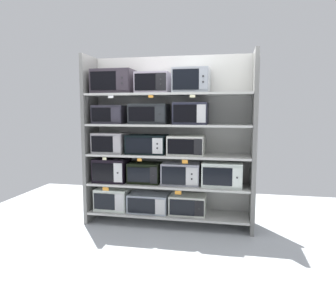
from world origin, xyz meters
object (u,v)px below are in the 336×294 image
(microwave_4, at_px, (145,173))
(microwave_12, at_px, (191,113))
(microwave_8, at_px, (147,144))
(microwave_13, at_px, (114,82))
(microwave_15, at_px, (191,81))
(microwave_14, at_px, (153,83))
(microwave_7, at_px, (111,143))
(microwave_6, at_px, (222,174))
(microwave_5, at_px, (181,174))
(microwave_1, at_px, (149,202))
(microwave_2, at_px, (188,204))
(microwave_9, at_px, (186,145))
(microwave_11, at_px, (149,114))
(microwave_10, at_px, (110,114))
(microwave_0, at_px, (113,199))
(microwave_3, at_px, (112,170))

(microwave_4, xyz_separation_m, microwave_12, (0.66, -0.00, 0.85))
(microwave_8, xyz_separation_m, microwave_12, (0.62, 0.00, 0.44))
(microwave_13, distance_m, microwave_15, 1.11)
(microwave_4, bearing_deg, microwave_13, -179.98)
(microwave_8, height_order, microwave_14, microwave_14)
(microwave_4, distance_m, microwave_15, 1.45)
(microwave_14, bearing_deg, microwave_7, 179.99)
(microwave_12, bearing_deg, microwave_6, 0.03)
(microwave_5, distance_m, microwave_7, 1.12)
(microwave_1, relative_size, microwave_12, 1.25)
(microwave_13, bearing_deg, microwave_6, 0.00)
(microwave_2, height_order, microwave_5, microwave_5)
(microwave_9, xyz_separation_m, microwave_15, (0.06, -0.00, 0.88))
(microwave_6, distance_m, microwave_11, 1.31)
(microwave_1, relative_size, microwave_11, 1.07)
(microwave_2, xyz_separation_m, microwave_11, (-0.55, 0.00, 1.27))
(microwave_2, relative_size, microwave_10, 1.13)
(microwave_9, relative_size, microwave_12, 1.08)
(microwave_6, distance_m, microwave_9, 0.63)
(microwave_14, bearing_deg, microwave_8, -179.94)
(microwave_7, distance_m, microwave_8, 0.54)
(microwave_0, xyz_separation_m, microwave_8, (0.53, -0.00, 0.82))
(microwave_0, relative_size, microwave_6, 0.89)
(microwave_13, bearing_deg, microwave_12, -0.01)
(microwave_8, relative_size, microwave_11, 1.04)
(microwave_1, bearing_deg, microwave_12, 0.01)
(microwave_1, relative_size, microwave_2, 1.13)
(microwave_10, bearing_deg, microwave_4, 0.00)
(microwave_3, height_order, microwave_14, microwave_14)
(microwave_15, bearing_deg, microwave_2, 179.99)
(microwave_14, bearing_deg, microwave_11, 179.70)
(microwave_4, distance_m, microwave_5, 0.53)
(microwave_4, bearing_deg, microwave_6, -0.00)
(microwave_8, height_order, microwave_13, microwave_13)
(microwave_9, distance_m, microwave_15, 0.88)
(microwave_1, distance_m, microwave_13, 1.80)
(microwave_3, xyz_separation_m, microwave_8, (0.53, -0.00, 0.39))
(microwave_7, height_order, microwave_14, microwave_14)
(microwave_1, relative_size, microwave_5, 1.08)
(microwave_0, distance_m, microwave_10, 1.24)
(microwave_2, relative_size, microwave_9, 1.02)
(microwave_3, distance_m, microwave_10, 0.81)
(microwave_4, height_order, microwave_7, microwave_7)
(microwave_1, height_order, microwave_6, microwave_6)
(microwave_7, distance_m, microwave_13, 0.87)
(microwave_1, height_order, microwave_13, microwave_13)
(microwave_9, height_order, microwave_12, microwave_12)
(microwave_1, xyz_separation_m, microwave_10, (-0.57, 0.00, 1.27))
(microwave_11, bearing_deg, microwave_5, -0.05)
(microwave_0, bearing_deg, microwave_14, -0.02)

